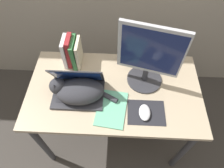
{
  "coord_description": "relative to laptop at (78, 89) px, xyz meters",
  "views": [
    {
      "loc": [
        0.02,
        -0.42,
        1.82
      ],
      "look_at": [
        -0.01,
        0.29,
        0.83
      ],
      "focal_mm": 32.0,
      "sensor_mm": 36.0,
      "label": 1
    }
  ],
  "objects": [
    {
      "name": "laptop",
      "position": [
        0.0,
        0.0,
        0.0
      ],
      "size": [
        0.32,
        0.23,
        0.23
      ],
      "color": "#2D2D33",
      "rests_on": "desk"
    },
    {
      "name": "mousepad",
      "position": [
        0.43,
        -0.13,
        -0.04
      ],
      "size": [
        0.23,
        0.17,
        0.0
      ],
      "color": "#232328",
      "rests_on": "desk"
    },
    {
      "name": "cat",
      "position": [
        0.0,
        -0.03,
        0.02
      ],
      "size": [
        0.43,
        0.22,
        0.15
      ],
      "color": "#333338",
      "rests_on": "desk"
    },
    {
      "name": "external_monitor",
      "position": [
        0.43,
        0.12,
        0.18
      ],
      "size": [
        0.38,
        0.23,
        0.45
      ],
      "color": "#333338",
      "rests_on": "desk"
    },
    {
      "name": "notepad",
      "position": [
        0.22,
        -0.11,
        -0.04
      ],
      "size": [
        0.21,
        0.28,
        0.01
      ],
      "color": "#6BBC93",
      "rests_on": "desk"
    },
    {
      "name": "desk",
      "position": [
        0.23,
        0.04,
        -0.14
      ],
      "size": [
        1.14,
        0.63,
        0.73
      ],
      "color": "tan",
      "rests_on": "ground_plane"
    },
    {
      "name": "ground_plane",
      "position": [
        0.23,
        -0.28,
        -0.78
      ],
      "size": [
        12.0,
        12.0,
        0.0
      ],
      "primitive_type": "plane",
      "color": "#3D3833"
    },
    {
      "name": "book_row",
      "position": [
        -0.07,
        0.26,
        0.06
      ],
      "size": [
        0.11,
        0.16,
        0.23
      ],
      "color": "white",
      "rests_on": "desk"
    },
    {
      "name": "computer_mouse",
      "position": [
        0.42,
        -0.13,
        -0.03
      ],
      "size": [
        0.07,
        0.11,
        0.03
      ],
      "color": "silver",
      "rests_on": "mousepad"
    }
  ]
}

